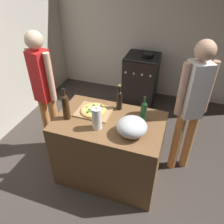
% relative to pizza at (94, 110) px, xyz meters
% --- Properties ---
extents(ground_plane, '(4.49, 3.68, 0.02)m').
position_rel_pizza_xyz_m(ground_plane, '(0.32, 0.65, -0.93)').
color(ground_plane, '#3F3833').
extents(kitchen_wall_rear, '(4.49, 0.10, 2.60)m').
position_rel_pizza_xyz_m(kitchen_wall_rear, '(0.32, 2.24, 0.38)').
color(kitchen_wall_rear, silver).
rests_on(kitchen_wall_rear, ground_plane).
extents(kitchen_wall_left, '(0.10, 3.68, 2.60)m').
position_rel_pizza_xyz_m(kitchen_wall_left, '(-1.68, 0.65, 0.38)').
color(kitchen_wall_left, silver).
rests_on(kitchen_wall_left, ground_plane).
extents(counter, '(1.22, 0.77, 0.89)m').
position_rel_pizza_xyz_m(counter, '(0.22, -0.09, -0.47)').
color(counter, brown).
rests_on(counter, ground_plane).
extents(cutting_board, '(0.40, 0.32, 0.02)m').
position_rel_pizza_xyz_m(cutting_board, '(0.00, 0.00, -0.02)').
color(cutting_board, tan).
rests_on(cutting_board, counter).
extents(pizza, '(0.31, 0.31, 0.03)m').
position_rel_pizza_xyz_m(pizza, '(0.00, 0.00, 0.00)').
color(pizza, tan).
rests_on(pizza, cutting_board).
extents(mixing_bowl, '(0.31, 0.31, 0.19)m').
position_rel_pizza_xyz_m(mixing_bowl, '(0.51, -0.23, 0.06)').
color(mixing_bowl, '#B2B2B7').
rests_on(mixing_bowl, counter).
extents(paper_towel_roll, '(0.10, 0.10, 0.25)m').
position_rel_pizza_xyz_m(paper_towel_roll, '(0.14, -0.25, 0.09)').
color(paper_towel_roll, white).
rests_on(paper_towel_roll, counter).
extents(wine_bottle_green, '(0.08, 0.08, 0.38)m').
position_rel_pizza_xyz_m(wine_bottle_green, '(-0.24, -0.20, 0.14)').
color(wine_bottle_green, '#331E0F').
rests_on(wine_bottle_green, counter).
extents(wine_bottle_clear, '(0.07, 0.07, 0.32)m').
position_rel_pizza_xyz_m(wine_bottle_clear, '(0.26, 0.16, 0.10)').
color(wine_bottle_clear, black).
rests_on(wine_bottle_clear, counter).
extents(wine_bottle_dark, '(0.07, 0.07, 0.33)m').
position_rel_pizza_xyz_m(wine_bottle_dark, '(0.58, 0.00, 0.11)').
color(wine_bottle_dark, '#143819').
rests_on(wine_bottle_dark, counter).
extents(stove, '(0.59, 0.61, 0.95)m').
position_rel_pizza_xyz_m(stove, '(0.17, 1.84, -0.46)').
color(stove, black).
rests_on(stove, ground_plane).
extents(person_in_stripes, '(0.36, 0.24, 1.73)m').
position_rel_pizza_xyz_m(person_in_stripes, '(-0.72, 0.11, 0.08)').
color(person_in_stripes, '#D88C4C').
rests_on(person_in_stripes, ground_plane).
extents(person_in_red, '(0.35, 0.28, 1.74)m').
position_rel_pizza_xyz_m(person_in_red, '(1.06, 0.34, 0.10)').
color(person_in_red, '#D88C4C').
rests_on(person_in_red, ground_plane).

